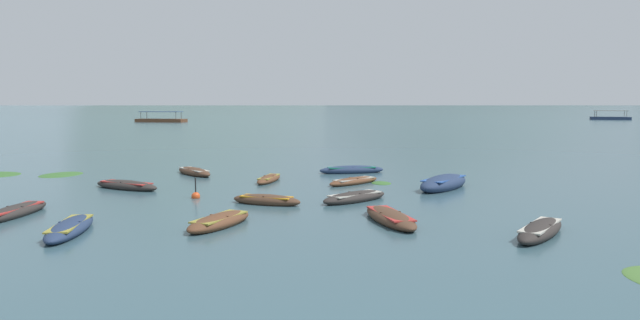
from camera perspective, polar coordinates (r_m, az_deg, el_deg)
The scene contains 21 objects.
ground_plane at distance 1506.79m, azimuth -1.07°, elevation 5.60°, with size 6000.00×6000.00×0.00m, color #385660.
mountain_1 at distance 1961.78m, azimuth -16.05°, elevation 12.09°, with size 1410.47×1410.47×455.74m, color #56665B.
mountain_2 at distance 1997.45m, azimuth 12.62°, elevation 10.35°, with size 1308.76×1308.76×337.72m, color #4C5B56.
rowboat_0 at distance 19.44m, azimuth 21.30°, elevation -6.61°, with size 3.04×3.63×0.55m.
rowboat_1 at distance 19.82m, azimuth -10.09°, elevation -6.09°, with size 2.42×3.51×0.53m.
rowboat_2 at distance 24.45m, azimuth 3.52°, elevation -3.77°, with size 3.41×3.14×0.52m.
rowboat_3 at distance 30.55m, azimuth -5.17°, elevation -1.91°, with size 1.53×3.37×0.43m.
rowboat_4 at distance 34.17m, azimuth -12.56°, elevation -1.17°, with size 3.02×3.66×0.53m.
rowboat_5 at distance 23.79m, azimuth -5.41°, elevation -4.05°, with size 3.17×1.94×0.51m.
rowboat_6 at distance 29.45m, azimuth -18.91°, elevation -2.44°, with size 3.99×2.93×0.52m.
rowboat_7 at distance 20.21m, azimuth -23.86°, elevation -6.28°, with size 1.39×3.96×0.52m.
rowboat_8 at distance 34.17m, azimuth 3.21°, elevation -1.02°, with size 4.06×1.67×0.56m.
rowboat_9 at distance 20.31m, azimuth 7.08°, elevation -5.77°, with size 1.97×4.15×0.51m.
rowboat_10 at distance 24.10m, azimuth -28.34°, elevation -4.60°, with size 1.31×3.90×0.51m.
rowboat_11 at distance 28.61m, azimuth 12.34°, elevation -2.30°, with size 3.83×4.51×0.85m.
rowboat_12 at distance 29.63m, azimuth 3.42°, elevation -2.14°, with size 3.22×3.11×0.43m.
ferry_0 at distance 129.66m, azimuth -15.69°, elevation 3.89°, with size 11.45×5.87×2.54m.
ferry_1 at distance 160.42m, azimuth 27.18°, elevation 3.79°, with size 9.60×5.97×2.54m.
mooring_buoy at distance 25.76m, azimuth -12.40°, elevation -3.55°, with size 0.39×0.39×1.02m.
weed_patch_2 at distance 29.93m, azimuth 6.18°, elevation -2.35°, with size 1.32×1.03×0.14m, color #38662D.
weed_patch_3 at distance 36.59m, azimuth -24.61°, elevation -1.36°, with size 2.91×2.16×0.14m, color #38662D.
Camera 1 is at (-1.47, -6.78, 4.21)m, focal length 31.79 mm.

